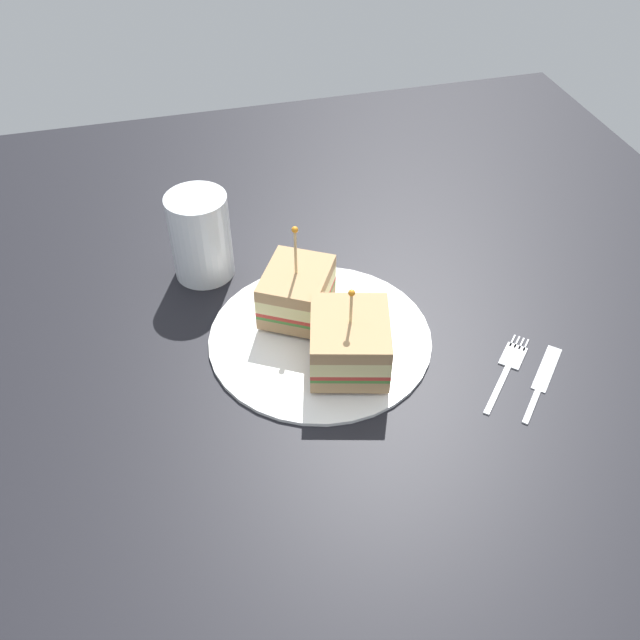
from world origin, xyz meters
TOP-DOWN VIEW (x-y plane):
  - ground_plane at (0.00, 0.00)cm, footprint 115.35×115.35cm
  - plate at (0.00, 0.00)cm, footprint 24.45×24.45cm
  - sandwich_half_front at (1.52, -4.40)cm, footprint 10.12×10.70cm
  - sandwich_half_back at (-1.88, 4.78)cm, footprint 10.01×10.72cm
  - drink_glass at (10.63, -14.94)cm, footprint 7.18×7.18cm
  - fork at (-18.38, 8.95)cm, footprint 9.20×9.74cm
  - knife at (-20.82, 11.71)cm, footprint 8.81×9.39cm

SIDE VIEW (x-z plane):
  - ground_plane at x=0.00cm, z-range -2.00..0.00cm
  - fork at x=-18.38cm, z-range 0.00..0.35cm
  - knife at x=-20.82cm, z-range 0.00..0.35cm
  - plate at x=0.00cm, z-range 0.00..0.85cm
  - sandwich_half_front at x=1.52cm, z-range -2.14..9.28cm
  - sandwich_half_back at x=-1.88cm, z-range -1.23..8.56cm
  - drink_glass at x=10.63cm, z-range -0.53..10.16cm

